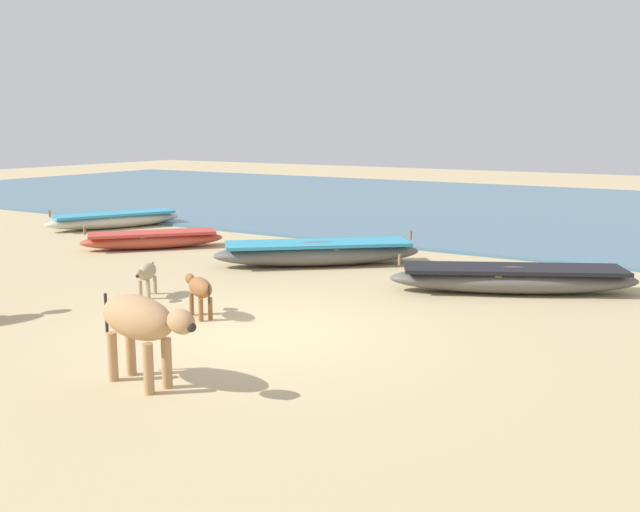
# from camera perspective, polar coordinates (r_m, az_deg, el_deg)

# --- Properties ---
(ground) EXTENTS (80.00, 80.00, 0.00)m
(ground) POSITION_cam_1_polar(r_m,az_deg,el_deg) (10.85, -4.66, -6.03)
(ground) COLOR tan
(sea_water) EXTENTS (60.00, 20.00, 0.08)m
(sea_water) POSITION_cam_1_polar(r_m,az_deg,el_deg) (27.06, 18.49, 3.37)
(sea_water) COLOR slate
(sea_water) RESTS_ON ground
(fishing_boat_0) EXTENTS (2.55, 4.05, 0.65)m
(fishing_boat_0) POSITION_cam_1_polar(r_m,az_deg,el_deg) (22.60, -15.95, 2.78)
(fishing_boat_0) COLOR beige
(fishing_boat_0) RESTS_ON ground
(fishing_boat_1) EXTENTS (2.96, 3.20, 0.62)m
(fishing_boat_1) POSITION_cam_1_polar(r_m,az_deg,el_deg) (18.56, -13.08, 1.29)
(fishing_boat_1) COLOR #B74733
(fishing_boat_1) RESTS_ON ground
(fishing_boat_2) EXTENTS (4.47, 2.99, 0.69)m
(fishing_boat_2) POSITION_cam_1_polar(r_m,az_deg,el_deg) (13.75, 14.99, -1.73)
(fishing_boat_2) COLOR #5B5651
(fishing_boat_2) RESTS_ON ground
(fishing_boat_4) EXTENTS (4.17, 3.81, 0.72)m
(fishing_boat_4) POSITION_cam_1_polar(r_m,az_deg,el_deg) (15.89, -0.17, 0.29)
(fishing_boat_4) COLOR #5B5651
(fishing_boat_4) RESTS_ON ground
(cow_adult_tan) EXTENTS (1.67, 0.64, 1.08)m
(cow_adult_tan) POSITION_cam_1_polar(r_m,az_deg,el_deg) (8.72, -13.98, -5.05)
(cow_adult_tan) COLOR tan
(cow_adult_tan) RESTS_ON ground
(calf_near_brown) EXTENTS (0.95, 0.65, 0.66)m
(calf_near_brown) POSITION_cam_1_polar(r_m,az_deg,el_deg) (11.70, -9.50, -2.55)
(calf_near_brown) COLOR brown
(calf_near_brown) RESTS_ON ground
(calf_far_dun) EXTENTS (0.59, 0.88, 0.60)m
(calf_far_dun) POSITION_cam_1_polar(r_m,az_deg,el_deg) (13.28, -13.54, -1.33)
(calf_far_dun) COLOR tan
(calf_far_dun) RESTS_ON ground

